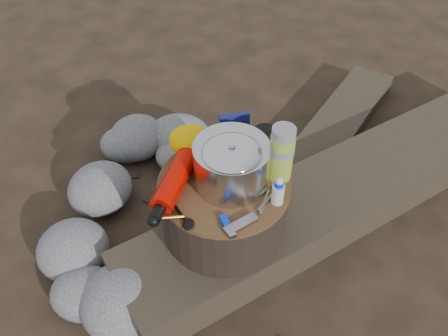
# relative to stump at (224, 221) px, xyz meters

# --- Properties ---
(ground) EXTENTS (60.00, 60.00, 0.00)m
(ground) POSITION_rel_stump_xyz_m (0.00, 0.00, -0.21)
(ground) COLOR #2F2319
(ground) RESTS_ON ground
(stump) EXTENTS (0.45, 0.45, 0.41)m
(stump) POSITION_rel_stump_xyz_m (0.00, 0.00, 0.00)
(stump) COLOR black
(stump) RESTS_ON ground
(rock_ring) EXTENTS (0.47, 1.02, 0.20)m
(rock_ring) POSITION_rel_stump_xyz_m (-0.39, 0.17, -0.10)
(rock_ring) COLOR slate
(rock_ring) RESTS_ON ground
(log_main) EXTENTS (1.87, 1.59, 0.18)m
(log_main) POSITION_rel_stump_xyz_m (0.52, 0.34, -0.12)
(log_main) COLOR #352D22
(log_main) RESTS_ON ground
(log_small) EXTENTS (0.73, 1.18, 0.10)m
(log_small) POSITION_rel_stump_xyz_m (0.44, 0.71, -0.16)
(log_small) COLOR #352D22
(log_small) RESTS_ON ground
(foil_windscreen) EXTENTS (0.25, 0.25, 0.15)m
(foil_windscreen) POSITION_rel_stump_xyz_m (0.02, 0.01, 0.28)
(foil_windscreen) COLOR #BCBCC3
(foil_windscreen) RESTS_ON stump
(camping_pot) EXTENTS (0.18, 0.18, 0.18)m
(camping_pot) POSITION_rel_stump_xyz_m (0.03, -0.02, 0.30)
(camping_pot) COLOR silver
(camping_pot) RESTS_ON stump
(fuel_bottle) EXTENTS (0.13, 0.32, 0.08)m
(fuel_bottle) POSITION_rel_stump_xyz_m (-0.16, -0.05, 0.24)
(fuel_bottle) COLOR #CA0900
(fuel_bottle) RESTS_ON stump
(thermos) EXTENTS (0.08, 0.08, 0.20)m
(thermos) POSITION_rel_stump_xyz_m (0.18, 0.06, 0.31)
(thermos) COLOR #93B234
(thermos) RESTS_ON stump
(travel_mug) EXTENTS (0.08, 0.08, 0.12)m
(travel_mug) POSITION_rel_stump_xyz_m (0.12, 0.14, 0.26)
(travel_mug) COLOR black
(travel_mug) RESTS_ON stump
(stuff_sack) EXTENTS (0.16, 0.13, 0.11)m
(stuff_sack) POSITION_rel_stump_xyz_m (-0.13, 0.14, 0.26)
(stuff_sack) COLOR #F7B500
(stuff_sack) RESTS_ON stump
(food_pouch) EXTENTS (0.11, 0.06, 0.13)m
(food_pouch) POSITION_rel_stump_xyz_m (0.01, 0.19, 0.27)
(food_pouch) COLOR navy
(food_pouch) RESTS_ON stump
(lighter) EXTENTS (0.06, 0.09, 0.02)m
(lighter) POSITION_rel_stump_xyz_m (0.03, -0.18, 0.21)
(lighter) COLOR #0731D3
(lighter) RESTS_ON stump
(multitool) EXTENTS (0.10, 0.10, 0.02)m
(multitool) POSITION_rel_stump_xyz_m (0.07, -0.17, 0.21)
(multitool) COLOR #A0A0A5
(multitool) RESTS_ON stump
(pot_grabber) EXTENTS (0.07, 0.12, 0.01)m
(pot_grabber) POSITION_rel_stump_xyz_m (0.14, -0.07, 0.21)
(pot_grabber) COLOR #A0A0A5
(pot_grabber) RESTS_ON stump
(spork) EXTENTS (0.11, 0.13, 0.01)m
(spork) POSITION_rel_stump_xyz_m (-0.13, -0.14, 0.21)
(spork) COLOR black
(spork) RESTS_ON stump
(squeeze_bottle) EXTENTS (0.04, 0.04, 0.10)m
(squeeze_bottle) POSITION_rel_stump_xyz_m (0.18, -0.06, 0.25)
(squeeze_bottle) COLOR silver
(squeeze_bottle) RESTS_ON stump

